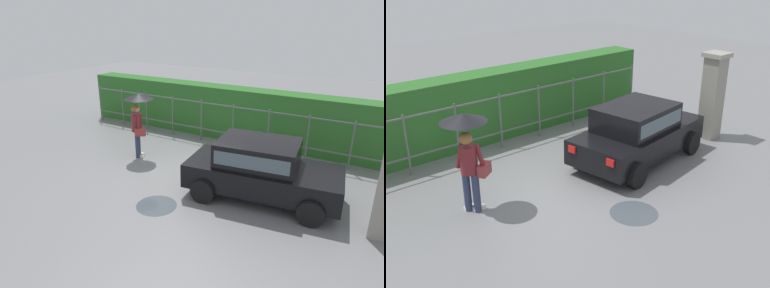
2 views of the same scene
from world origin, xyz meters
The scene contains 6 objects.
ground_plane centered at (0.00, 0.00, 0.00)m, with size 40.00×40.00×0.00m, color slate.
car centered at (2.23, -0.27, 0.80)m, with size 3.90×2.26×1.48m.
pedestrian centered at (-2.08, 0.29, 1.46)m, with size 0.91×0.91×2.05m.
fence_section centered at (-0.51, 2.67, 0.83)m, with size 11.41×0.05×1.50m.
hedge_row centered at (-0.51, 3.52, 0.95)m, with size 12.36×0.90×1.90m, color #2D6B28.
puddle_near centered at (0.29, -1.98, 0.00)m, with size 0.99×0.99×0.00m, color #4C545B.
Camera 1 is at (4.74, -7.63, 4.24)m, focal length 31.72 mm.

